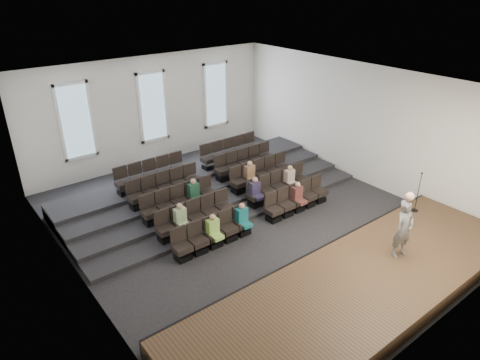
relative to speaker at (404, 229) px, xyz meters
name	(u,v)px	position (x,y,z in m)	size (l,w,h in m)	color
ground	(248,220)	(-1.81, 5.03, -1.41)	(14.00, 14.00, 0.00)	black
ceiling	(249,84)	(-1.81, 5.03, 3.60)	(12.00, 14.00, 0.02)	white
wall_back	(152,111)	(-1.81, 12.05, 1.09)	(12.00, 0.04, 5.00)	silver
wall_front	(444,252)	(-1.81, -1.99, 1.09)	(12.00, 0.04, 5.00)	silver
wall_left	(71,211)	(-7.83, 5.03, 1.09)	(0.04, 14.00, 5.00)	silver
wall_right	(360,123)	(4.21, 5.03, 1.09)	(0.04, 14.00, 5.00)	silver
stage	(362,287)	(-1.81, -0.07, -1.16)	(11.80, 3.60, 0.50)	#4A3520
stage_lip	(315,257)	(-1.81, 1.70, -1.16)	(11.80, 0.06, 0.52)	black
risers	(200,185)	(-1.81, 8.20, -1.22)	(11.80, 4.80, 0.60)	black
seating_rows	(223,189)	(-1.81, 6.57, -0.73)	(6.80, 4.70, 1.67)	black
windows	(153,107)	(-1.81, 11.98, 1.29)	(8.44, 0.10, 3.24)	white
audience	(242,197)	(-1.81, 5.35, -0.60)	(5.45, 2.64, 1.10)	#9ED254
speaker	(404,229)	(0.00, 0.00, 0.00)	(0.67, 0.44, 1.83)	slate
mic_stand	(417,200)	(2.80, 1.21, -0.47)	(0.25, 0.25, 1.51)	black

